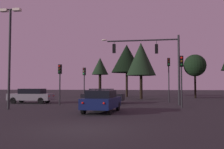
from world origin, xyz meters
TOP-DOWN VIEW (x-y plane):
  - ground_plane at (0.00, 24.50)m, footprint 168.00×168.00m
  - traffic_signal_mast_arm at (3.21, 14.02)m, footprint 7.60×0.41m
  - traffic_light_corner_left at (5.30, 10.88)m, footprint 0.33×0.37m
  - traffic_light_corner_right at (4.79, 17.57)m, footprint 0.31×0.35m
  - traffic_light_median at (-4.94, 18.17)m, footprint 0.35×0.38m
  - traffic_light_far_side at (-5.68, 12.21)m, footprint 0.31×0.36m
  - car_nearside_lane at (-0.51, 6.54)m, footprint 2.17×4.14m
  - car_crossing_left at (-2.07, 14.88)m, footprint 4.37×1.98m
  - car_crossing_right at (-9.59, 14.28)m, footprint 4.59×2.00m
  - parking_lot_lamp_post at (-8.02, 7.62)m, footprint 1.70×0.36m
  - tree_behind_sign at (-6.03, 32.75)m, footprint 2.98×2.98m
  - tree_left_far at (1.54, 24.19)m, footprint 4.08×4.08m
  - tree_center_horizon at (9.35, 27.66)m, footprint 3.26×3.26m
  - tree_lot_edge at (-1.08, 30.96)m, footprint 5.17×5.17m

SIDE VIEW (x-z plane):
  - ground_plane at x=0.00m, z-range 0.00..0.00m
  - car_nearside_lane at x=-0.51m, z-range 0.03..1.55m
  - car_crossing_left at x=-2.07m, z-range 0.04..1.56m
  - car_crossing_right at x=-9.59m, z-range 0.04..1.56m
  - traffic_light_far_side at x=-5.68m, z-range 0.82..4.65m
  - traffic_light_median at x=-4.94m, z-range 0.84..4.81m
  - traffic_light_corner_left at x=5.30m, z-range 0.89..5.17m
  - traffic_light_corner_right at x=4.79m, z-range 0.99..5.87m
  - traffic_signal_mast_arm at x=3.21m, z-range 1.39..8.05m
  - tree_center_horizon at x=9.35m, z-range 1.59..8.07m
  - parking_lot_lamp_post at x=-8.02m, z-range 1.06..8.90m
  - tree_behind_sign at x=-6.03m, z-range 1.81..8.69m
  - tree_left_far at x=1.54m, z-range 1.61..9.48m
  - tree_lot_edge at x=-1.08m, z-range 2.02..10.83m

